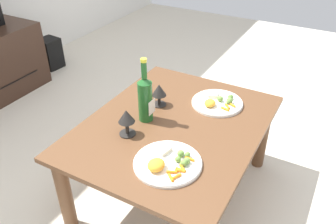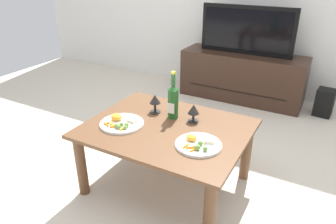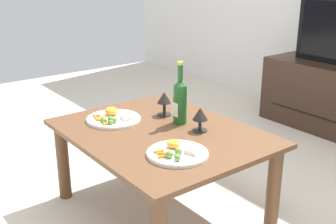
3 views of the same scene
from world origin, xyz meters
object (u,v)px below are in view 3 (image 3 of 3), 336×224
object	(u,v)px
goblet_left	(164,99)
dinner_plate_left	(113,118)
dining_table	(161,145)
dinner_plate_right	(177,152)
wine_bottle	(180,100)
goblet_right	(200,115)

from	to	relation	value
goblet_left	dinner_plate_left	size ratio (longest dim) A/B	0.46
dining_table	dinner_plate_left	xyz separation A→B (m)	(-0.28, -0.12, 0.09)
dining_table	dinner_plate_right	size ratio (longest dim) A/B	3.78
goblet_left	dinner_plate_right	bearing A→B (deg)	-30.69
wine_bottle	goblet_right	distance (m)	0.16
dining_table	goblet_left	size ratio (longest dim) A/B	7.78
dining_table	wine_bottle	xyz separation A→B (m)	(-0.03, 0.15, 0.21)
dining_table	goblet_right	size ratio (longest dim) A/B	8.36
goblet_right	wine_bottle	bearing A→B (deg)	-176.25
goblet_left	dinner_plate_right	size ratio (longest dim) A/B	0.49
goblet_left	goblet_right	bearing A→B (deg)	0.00
dining_table	goblet_right	bearing A→B (deg)	52.39
dinner_plate_right	dining_table	bearing A→B (deg)	157.16
goblet_left	dinner_plate_left	distance (m)	0.30
goblet_right	dinner_plate_left	world-z (taller)	goblet_right
wine_bottle	goblet_right	size ratio (longest dim) A/B	2.66
wine_bottle	goblet_left	size ratio (longest dim) A/B	2.47
dinner_plate_left	dinner_plate_right	world-z (taller)	dinner_plate_left
dinner_plate_right	wine_bottle	bearing A→B (deg)	139.57
wine_bottle	dinner_plate_left	bearing A→B (deg)	-133.66
dinner_plate_left	dinner_plate_right	distance (m)	0.56
goblet_right	goblet_left	bearing A→B (deg)	180.00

